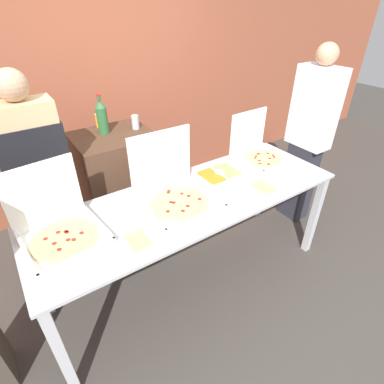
# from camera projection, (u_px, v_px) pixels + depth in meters

# --- Properties ---
(ground_plane) EXTENTS (16.00, 16.00, 0.00)m
(ground_plane) POSITION_uv_depth(u_px,v_px,m) (192.00, 276.00, 2.70)
(ground_plane) COLOR #423D38
(brick_wall_behind) EXTENTS (10.00, 0.06, 2.80)m
(brick_wall_behind) POSITION_uv_depth(u_px,v_px,m) (100.00, 78.00, 3.10)
(brick_wall_behind) COLOR #9E5138
(brick_wall_behind) RESTS_ON ground_plane
(buffet_table) EXTENTS (2.37, 0.79, 0.86)m
(buffet_table) POSITION_uv_depth(u_px,v_px,m) (192.00, 208.00, 2.28)
(buffet_table) COLOR silver
(buffet_table) RESTS_ON ground_plane
(pizza_box_far_right) EXTENTS (0.49, 0.51, 0.48)m
(pizza_box_far_right) POSITION_uv_depth(u_px,v_px,m) (175.00, 192.00, 2.13)
(pizza_box_far_right) COLOR white
(pizza_box_far_right) RESTS_ON buffet_table
(pizza_box_near_left) EXTENTS (0.42, 0.43, 0.41)m
(pizza_box_near_left) POSITION_uv_depth(u_px,v_px,m) (259.00, 152.00, 2.70)
(pizza_box_near_left) COLOR white
(pizza_box_near_left) RESTS_ON buffet_table
(pizza_box_near_right) EXTENTS (0.50, 0.51, 0.45)m
(pizza_box_near_right) POSITION_uv_depth(u_px,v_px,m) (59.00, 228.00, 1.81)
(pizza_box_near_right) COLOR white
(pizza_box_near_right) RESTS_ON buffet_table
(paper_plate_front_right) EXTENTS (0.26, 0.26, 0.03)m
(paper_plate_front_right) POSITION_uv_depth(u_px,v_px,m) (263.00, 188.00, 2.32)
(paper_plate_front_right) COLOR white
(paper_plate_front_right) RESTS_ON buffet_table
(paper_plate_front_left) EXTENTS (0.24, 0.24, 0.03)m
(paper_plate_front_left) POSITION_uv_depth(u_px,v_px,m) (137.00, 241.00, 1.82)
(paper_plate_front_left) COLOR white
(paper_plate_front_left) RESTS_ON buffet_table
(veggie_tray) EXTENTS (0.37, 0.27, 0.05)m
(veggie_tray) POSITION_uv_depth(u_px,v_px,m) (219.00, 175.00, 2.46)
(veggie_tray) COLOR white
(veggie_tray) RESTS_ON buffet_table
(sideboard_podium) EXTENTS (0.67, 0.59, 1.11)m
(sideboard_podium) POSITION_uv_depth(u_px,v_px,m) (121.00, 188.00, 2.90)
(sideboard_podium) COLOR #4C3323
(sideboard_podium) RESTS_ON ground_plane
(soda_bottle) EXTENTS (0.09, 0.09, 0.33)m
(soda_bottle) POSITION_uv_depth(u_px,v_px,m) (102.00, 117.00, 2.55)
(soda_bottle) COLOR #2D6638
(soda_bottle) RESTS_ON sideboard_podium
(soda_can_silver) EXTENTS (0.07, 0.07, 0.12)m
(soda_can_silver) POSITION_uv_depth(u_px,v_px,m) (136.00, 122.00, 2.68)
(soda_can_silver) COLOR silver
(soda_can_silver) RESTS_ON sideboard_podium
(soda_can_colored) EXTENTS (0.07, 0.07, 0.12)m
(soda_can_colored) POSITION_uv_depth(u_px,v_px,m) (99.00, 120.00, 2.71)
(soda_can_colored) COLOR gold
(soda_can_colored) RESTS_ON sideboard_podium
(person_server_vest) EXTENTS (0.42, 0.24, 1.77)m
(person_server_vest) POSITION_uv_depth(u_px,v_px,m) (42.00, 181.00, 2.16)
(person_server_vest) COLOR #2D2D38
(person_server_vest) RESTS_ON ground_plane
(person_guest_plaid) EXTENTS (0.22, 0.40, 1.80)m
(person_guest_plaid) POSITION_uv_depth(u_px,v_px,m) (308.00, 137.00, 2.96)
(person_guest_plaid) COLOR #2D2D38
(person_guest_plaid) RESTS_ON ground_plane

